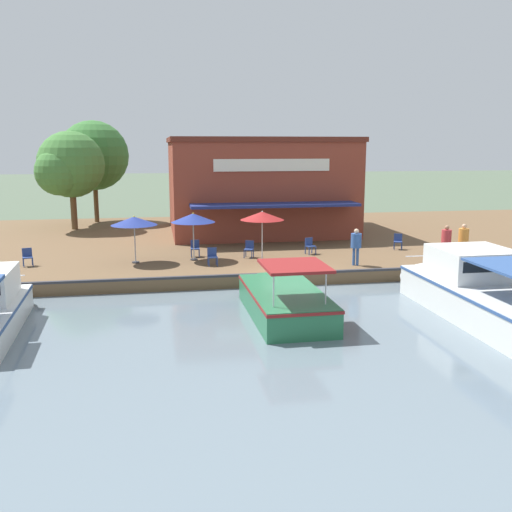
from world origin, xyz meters
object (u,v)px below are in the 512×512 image
cafe_chair_mid_patio (398,241)px  tree_downstream_bank (68,166)px  patio_umbrella_mid_patio_right (193,218)px  patio_umbrella_mid_patio_left (262,216)px  person_mid_patio (464,237)px  person_near_entrance (446,238)px  cafe_chair_facing_river (195,247)px  motorboat_mid_row (477,290)px  cafe_chair_back_row_seat (249,248)px  patio_umbrella_back_row (134,221)px  cafe_chair_under_first_umbrella (27,256)px  cafe_chair_beside_entrance (212,256)px  tree_upstream_bank (91,157)px  waterfront_restaurant (257,185)px  person_at_quay_edge (356,242)px  cafe_chair_far_corner_seat (310,245)px  motorboat_distant_upstream (281,297)px

cafe_chair_mid_patio → tree_downstream_bank: tree_downstream_bank is taller
patio_umbrella_mid_patio_right → patio_umbrella_mid_patio_left: bearing=76.2°
person_mid_patio → person_near_entrance: bearing=-92.3°
cafe_chair_facing_river → motorboat_mid_row: 13.96m
patio_umbrella_mid_patio_right → cafe_chair_back_row_seat: bearing=94.4°
patio_umbrella_back_row → cafe_chair_under_first_umbrella: (-0.13, -5.00, -1.58)m
cafe_chair_beside_entrance → tree_downstream_bank: (-13.40, -8.23, 3.77)m
patio_umbrella_back_row → person_mid_patio: (1.79, 16.20, -0.94)m
patio_umbrella_back_row → motorboat_mid_row: (8.79, 12.81, -1.75)m
patio_umbrella_mid_patio_right → cafe_chair_under_first_umbrella: size_ratio=2.79×
patio_umbrella_back_row → tree_upstream_bank: (-15.76, -3.50, 2.70)m
cafe_chair_beside_entrance → waterfront_restaurant: bearing=159.3°
person_at_quay_edge → motorboat_mid_row: bearing=21.3°
cafe_chair_under_first_umbrella → tree_upstream_bank: 16.27m
cafe_chair_beside_entrance → patio_umbrella_mid_patio_left: bearing=104.3°
patio_umbrella_mid_patio_left → tree_downstream_bank: 16.80m
patio_umbrella_mid_patio_left → person_mid_patio: bearing=83.4°
patio_umbrella_mid_patio_right → cafe_chair_far_corner_seat: patio_umbrella_mid_patio_right is taller
motorboat_mid_row → tree_upstream_bank: bearing=-146.4°
cafe_chair_beside_entrance → cafe_chair_under_first_umbrella: bearing=-99.2°
cafe_chair_far_corner_seat → motorboat_distant_upstream: (8.44, -3.40, -0.43)m
motorboat_distant_upstream → motorboat_mid_row: (1.14, 7.25, 0.26)m
patio_umbrella_mid_patio_left → person_at_quay_edge: size_ratio=1.41×
patio_umbrella_back_row → cafe_chair_under_first_umbrella: bearing=-91.5°
person_near_entrance → person_mid_patio: 0.91m
cafe_chair_back_row_seat → cafe_chair_mid_patio: bearing=95.9°
cafe_chair_beside_entrance → patio_umbrella_mid_patio_right: bearing=-151.9°
cafe_chair_beside_entrance → person_mid_patio: 12.61m
person_mid_patio → motorboat_distant_upstream: person_mid_patio is taller
patio_umbrella_mid_patio_left → person_mid_patio: size_ratio=1.41×
patio_umbrella_mid_patio_left → patio_umbrella_back_row: size_ratio=1.08×
cafe_chair_back_row_seat → motorboat_mid_row: bearing=37.8°
cafe_chair_mid_patio → person_near_entrance: person_near_entrance is taller
cafe_chair_far_corner_seat → cafe_chair_mid_patio: 5.16m
cafe_chair_back_row_seat → cafe_chair_far_corner_seat: size_ratio=1.00×
waterfront_restaurant → cafe_chair_under_first_umbrella: waterfront_restaurant is taller
cafe_chair_facing_river → tree_upstream_bank: tree_upstream_bank is taller
cafe_chair_beside_entrance → person_near_entrance: size_ratio=0.50×
cafe_chair_back_row_seat → cafe_chair_under_first_umbrella: bearing=-88.5°
person_at_quay_edge → cafe_chair_under_first_umbrella: bearing=-99.4°
motorboat_mid_row → tree_downstream_bank: size_ratio=1.44×
waterfront_restaurant → cafe_chair_mid_patio: waterfront_restaurant is taller
patio_umbrella_back_row → cafe_chair_under_first_umbrella: 5.25m
patio_umbrella_mid_patio_left → person_at_quay_edge: (1.80, 4.19, -1.13)m
cafe_chair_back_row_seat → motorboat_distant_upstream: 8.07m
cafe_chair_far_corner_seat → tree_downstream_bank: bearing=-129.9°
person_mid_patio → tree_upstream_bank: 26.64m
cafe_chair_beside_entrance → cafe_chair_far_corner_seat: size_ratio=1.00×
tree_upstream_bank → motorboat_distant_upstream: bearing=21.2°
cafe_chair_facing_river → cafe_chair_under_first_umbrella: (0.97, -7.97, 0.00)m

